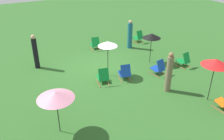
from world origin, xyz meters
TOP-DOWN VIEW (x-y plane):
  - ground_plane at (0.00, 0.00)m, footprint 40.00×40.00m
  - deckchair_2 at (0.58, 1.38)m, footprint 0.62×0.84m
  - deckchair_3 at (-2.30, 1.88)m, footprint 0.62×0.84m
  - deckchair_4 at (-3.98, -2.46)m, footprint 0.61×0.84m
  - deckchair_5 at (-4.06, 1.81)m, footprint 0.61×0.84m
  - deckchair_6 at (-0.86, -2.66)m, footprint 0.58×0.82m
  - deckchair_8 at (-0.52, 1.52)m, footprint 0.61×0.84m
  - umbrella_0 at (-0.02, 0.74)m, footprint 0.95×0.95m
  - umbrella_1 at (-2.75, 4.69)m, footprint 1.11×1.11m
  - umbrella_2 at (-2.78, 0.51)m, footprint 0.99×0.99m
  - umbrella_3 at (3.37, 3.62)m, footprint 1.24×1.24m
  - person_0 at (2.94, -1.81)m, footprint 0.37×0.37m
  - person_1 at (-1.70, 3.29)m, footprint 0.40×0.40m
  - person_2 at (-2.94, -1.89)m, footprint 0.39×0.39m

SIDE VIEW (x-z plane):
  - ground_plane at x=0.00m, z-range 0.00..0.00m
  - deckchair_2 at x=0.58m, z-range -0.05..0.79m
  - deckchair_3 at x=-2.30m, z-range -0.05..0.79m
  - deckchair_4 at x=-3.98m, z-range -0.05..0.79m
  - deckchair_5 at x=-4.06m, z-range -0.05..0.79m
  - deckchair_6 at x=-0.86m, z-range -0.05..0.79m
  - deckchair_8 at x=-0.52m, z-range -0.05..0.79m
  - person_2 at x=-2.94m, z-range -0.04..1.77m
  - person_1 at x=-1.70m, z-range -0.04..1.82m
  - person_0 at x=2.94m, z-range -0.02..1.83m
  - umbrella_3 at x=3.37m, z-range 0.69..2.34m
  - umbrella_2 at x=-2.78m, z-range 0.72..2.41m
  - umbrella_0 at x=-0.02m, z-range 0.78..2.59m
  - umbrella_1 at x=-2.75m, z-range 0.81..2.72m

